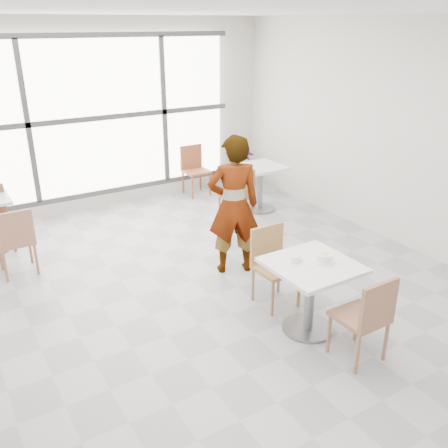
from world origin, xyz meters
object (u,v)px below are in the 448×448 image
coffee_cup (295,260)px  bg_table_right (260,181)px  oatmeal_bowl (324,257)px  bg_chair_right_far (194,167)px  person (234,206)px  plant_right (241,167)px  main_table (311,284)px  chair_near (367,314)px  chair_far (272,260)px  bg_chair_left_near (15,238)px  bg_chair_right_near (239,193)px

coffee_cup → bg_table_right: (1.71, 2.96, -0.29)m
oatmeal_bowl → bg_chair_right_far: (0.93, 4.38, -0.29)m
person → plant_right: 3.23m
coffee_cup → person: bearing=82.5°
main_table → bg_chair_right_far: bearing=76.4°
chair_near → chair_far: (-0.08, 1.30, 0.00)m
bg_table_right → main_table: bearing=-117.3°
chair_near → bg_chair_right_far: same height
chair_near → main_table: bearing=-81.5°
main_table → bg_chair_left_near: bearing=129.4°
chair_far → bg_chair_right_far: 3.85m
chair_near → bg_chair_left_near: size_ratio=1.00×
bg_table_right → chair_far: bearing=-123.0°
oatmeal_bowl → bg_table_right: size_ratio=0.28×
coffee_cup → oatmeal_bowl: bearing=-25.9°
oatmeal_bowl → bg_table_right: (1.46, 3.08, -0.31)m
chair_far → bg_chair_left_near: (-2.27, 2.09, 0.00)m
main_table → bg_chair_left_near: 3.55m
main_table → chair_near: size_ratio=0.92×
person → bg_table_right: size_ratio=2.30×
chair_far → coffee_cup: bearing=-105.3°
main_table → bg_chair_right_near: bg_chair_right_near is taller
coffee_cup → bg_chair_right_far: 4.43m
coffee_cup → bg_chair_left_near: bg_chair_left_near is taller
person → bg_table_right: bearing=-113.7°
chair_near → bg_table_right: (1.49, 3.71, -0.01)m
chair_far → oatmeal_bowl: (0.11, -0.67, 0.29)m
plant_right → chair_far: bearing=-118.5°
main_table → oatmeal_bowl: size_ratio=3.81×
main_table → bg_chair_right_near: (0.94, 2.72, -0.02)m
chair_far → bg_chair_right_near: 2.26m
bg_table_right → bg_chair_right_far: 1.40m
chair_near → oatmeal_bowl: (0.03, 0.62, 0.29)m
person → plant_right: size_ratio=2.03×
bg_chair_left_near → bg_chair_right_far: size_ratio=1.00×
bg_table_right → plant_right: plant_right is taller
oatmeal_bowl → coffee_cup: oatmeal_bowl is taller
oatmeal_bowl → person: 1.51m
person → bg_table_right: person is taller
bg_table_right → chair_near: bearing=-111.8°
coffee_cup → chair_far: bearing=74.7°
chair_near → bg_chair_right_near: bearing=-104.0°
bg_chair_right_near → bg_chair_right_far: (0.12, 1.64, 0.00)m
person → bg_table_right: 2.23m
plant_right → coffee_cup: bearing=-116.8°
main_table → oatmeal_bowl: 0.30m
bg_chair_left_near → bg_chair_right_near: size_ratio=1.00×
bg_table_right → plant_right: size_ratio=0.88×
chair_far → bg_chair_right_near: size_ratio=1.00×
bg_chair_right_near → bg_chair_right_far: 1.65m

